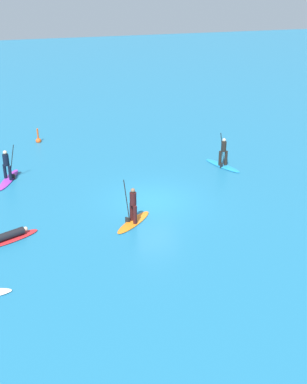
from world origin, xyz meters
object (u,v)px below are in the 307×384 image
surfer_on_red_board (8,237)px  surfer_on_blue_board (223,159)px  surfer_on_purple_board (8,172)px  surfer_on_orange_board (133,213)px  marker_buoy (38,140)px

surfer_on_red_board → surfer_on_blue_board: 13.89m
surfer_on_blue_board → surfer_on_purple_board: bearing=-118.6°
surfer_on_orange_board → surfer_on_blue_board: (6.85, 5.62, -0.05)m
surfer_on_purple_board → surfer_on_blue_board: size_ratio=1.07×
surfer_on_orange_board → surfer_on_red_board: bearing=-42.9°
surfer_on_blue_board → marker_buoy: bearing=-148.2°
surfer_on_orange_board → marker_buoy: surfer_on_orange_board is taller
surfer_on_purple_board → marker_buoy: (2.02, 6.20, -0.34)m
surfer_on_orange_board → marker_buoy: size_ratio=2.15×
surfer_on_orange_board → surfer_on_blue_board: size_ratio=0.81×
surfer_on_blue_board → marker_buoy: size_ratio=2.65×
surfer_on_red_board → surfer_on_orange_board: surfer_on_orange_board is taller
surfer_on_purple_board → surfer_on_orange_board: size_ratio=1.33×
surfer_on_red_board → surfer_on_purple_board: (0.03, 6.94, 0.33)m
surfer_on_red_board → marker_buoy: marker_buoy is taller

